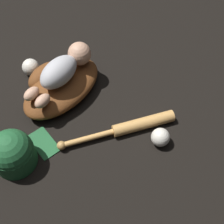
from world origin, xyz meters
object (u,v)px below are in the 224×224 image
at_px(baby_figure, 63,69).
at_px(baseball_bat, 132,127).
at_px(baseball, 160,137).
at_px(baseball_cap, 13,152).
at_px(baseball_glove, 59,85).
at_px(baseball_spare, 31,67).

xyz_separation_m(baby_figure, baseball_bat, (0.09, -0.31, -0.11)).
bearing_deg(baseball, baseball_cap, 150.53).
relative_size(baseball_glove, baseball_cap, 1.78).
relative_size(baby_figure, baseball_spare, 4.55).
xyz_separation_m(baseball_glove, baseball_spare, (-0.04, 0.16, -0.01)).
relative_size(baseball_glove, baseball_bat, 0.93).
relative_size(baseball_bat, baseball_spare, 5.99).
bearing_deg(baseball_cap, baseball_bat, -20.50).
distance_m(baseball_glove, baseball_cap, 0.33).
bearing_deg(baby_figure, baseball_spare, 110.61).
xyz_separation_m(baseball_bat, baseball, (0.05, -0.10, 0.01)).
distance_m(baby_figure, baseball_cap, 0.36).
bearing_deg(baseball_bat, baseball_cap, 159.50).
bearing_deg(baseball_bat, baby_figure, 105.71).
bearing_deg(baseball_spare, baseball_cap, -126.96).
bearing_deg(baseball, baseball_bat, 114.60).
height_order(baby_figure, baseball_bat, baby_figure).
xyz_separation_m(baby_figure, baseball_cap, (-0.31, -0.16, -0.07)).
height_order(baseball_glove, baby_figure, baby_figure).
bearing_deg(baseball_spare, baseball_bat, -72.49).
xyz_separation_m(baby_figure, baseball, (0.13, -0.41, -0.10)).
height_order(baseball_glove, baseball_bat, baseball_glove).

